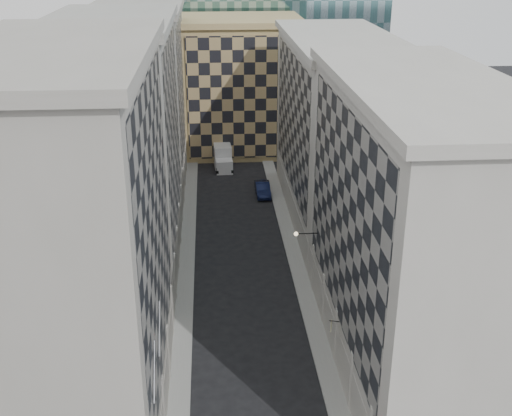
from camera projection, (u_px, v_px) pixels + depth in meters
name	position (u px, v px, depth m)	size (l,w,h in m)	color
sidewalk_west	(186.00, 269.00, 60.26)	(1.50, 100.00, 0.15)	gray
sidewalk_east	(297.00, 265.00, 60.97)	(1.50, 100.00, 0.15)	gray
bldg_left_a	(74.00, 249.00, 37.86)	(10.80, 22.80, 23.70)	gray
bldg_left_b	(120.00, 146.00, 58.28)	(10.80, 22.80, 22.70)	gray
bldg_left_c	(142.00, 97.00, 78.70)	(10.80, 22.80, 21.70)	gray
bldg_right_a	(412.00, 232.00, 43.59)	(10.80, 26.80, 20.70)	#ADA89E
bldg_right_b	(337.00, 130.00, 68.60)	(10.80, 28.80, 19.70)	#ADA89E
tan_block	(241.00, 85.00, 91.97)	(16.80, 14.80, 18.80)	tan
flagpoles_left	(157.00, 349.00, 35.08)	(0.10, 6.33, 2.33)	gray
bracket_lamp	(298.00, 234.00, 53.02)	(1.98, 0.36, 0.36)	black
box_truck	(223.00, 158.00, 86.68)	(2.55, 5.68, 3.06)	silver
dark_car	(263.00, 189.00, 77.55)	(1.67, 4.79, 1.58)	#0E1536
shop_sign	(332.00, 325.00, 44.71)	(0.71, 0.62, 0.70)	black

